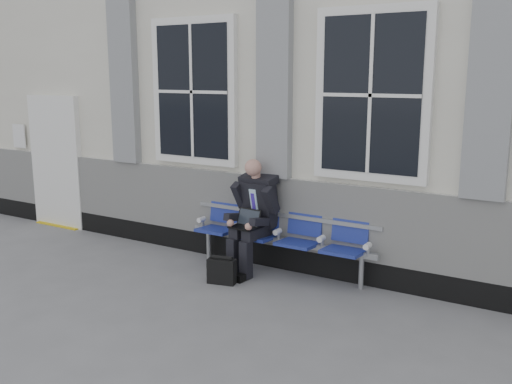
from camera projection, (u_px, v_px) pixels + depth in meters
The scene contains 5 objects.
ground at pixel (281, 322), 5.81m from camera, with size 70.00×70.00×0.00m, color slate.
station_building at pixel (396, 92), 8.28m from camera, with size 14.40×4.40×4.49m.
bench at pixel (280, 230), 7.18m from camera, with size 2.60×0.47×0.91m.
businessman at pixel (254, 212), 7.18m from camera, with size 0.61×0.82×1.45m.
briefcase at pixel (222, 271), 6.86m from camera, with size 0.36×0.22×0.35m.
Camera 1 is at (2.59, -4.77, 2.48)m, focal length 40.00 mm.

